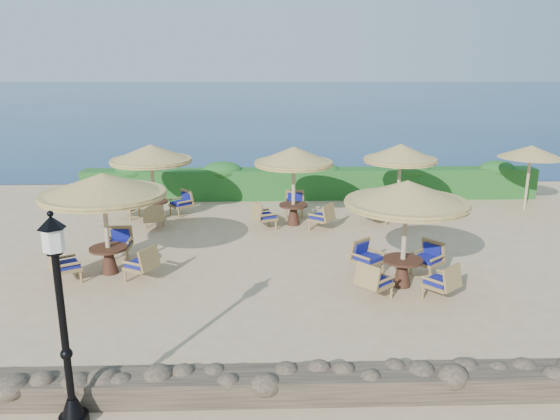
{
  "coord_description": "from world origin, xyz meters",
  "views": [
    {
      "loc": [
        -1.89,
        -14.05,
        5.36
      ],
      "look_at": [
        -1.43,
        0.71,
        1.3
      ],
      "focal_mm": 35.0,
      "sensor_mm": 36.0,
      "label": 1
    }
  ],
  "objects_px": {
    "lamp_post": "(64,332)",
    "cafe_set_2": "(152,167)",
    "cafe_set_3": "(294,170)",
    "extra_parasol": "(531,152)",
    "cafe_set_0": "(104,199)",
    "cafe_set_4": "(400,164)",
    "cafe_set_1": "(406,213)"
  },
  "relations": [
    {
      "from": "extra_parasol",
      "to": "lamp_post",
      "type": "bearing_deg",
      "value": -136.4
    },
    {
      "from": "lamp_post",
      "to": "cafe_set_2",
      "type": "bearing_deg",
      "value": 94.45
    },
    {
      "from": "cafe_set_2",
      "to": "cafe_set_3",
      "type": "xyz_separation_m",
      "value": [
        4.77,
        -0.62,
        -0.04
      ]
    },
    {
      "from": "cafe_set_4",
      "to": "cafe_set_2",
      "type": "bearing_deg",
      "value": 179.14
    },
    {
      "from": "cafe_set_3",
      "to": "cafe_set_2",
      "type": "bearing_deg",
      "value": 172.63
    },
    {
      "from": "extra_parasol",
      "to": "cafe_set_2",
      "type": "xyz_separation_m",
      "value": [
        -13.45,
        -1.01,
        -0.27
      ]
    },
    {
      "from": "lamp_post",
      "to": "cafe_set_3",
      "type": "height_order",
      "value": "lamp_post"
    },
    {
      "from": "lamp_post",
      "to": "cafe_set_0",
      "type": "xyz_separation_m",
      "value": [
        -1.11,
        6.18,
        0.43
      ]
    },
    {
      "from": "extra_parasol",
      "to": "cafe_set_4",
      "type": "bearing_deg",
      "value": -167.33
    },
    {
      "from": "cafe_set_3",
      "to": "cafe_set_4",
      "type": "xyz_separation_m",
      "value": [
        3.64,
        0.49,
        0.08
      ]
    },
    {
      "from": "lamp_post",
      "to": "cafe_set_1",
      "type": "relative_size",
      "value": 1.12
    },
    {
      "from": "extra_parasol",
      "to": "cafe_set_1",
      "type": "xyz_separation_m",
      "value": [
        -6.31,
        -6.9,
        -0.31
      ]
    },
    {
      "from": "cafe_set_3",
      "to": "cafe_set_4",
      "type": "relative_size",
      "value": 1.0
    },
    {
      "from": "cafe_set_0",
      "to": "cafe_set_2",
      "type": "height_order",
      "value": "same"
    },
    {
      "from": "lamp_post",
      "to": "cafe_set_2",
      "type": "height_order",
      "value": "lamp_post"
    },
    {
      "from": "lamp_post",
      "to": "cafe_set_4",
      "type": "distance_m",
      "value": 13.24
    },
    {
      "from": "lamp_post",
      "to": "cafe_set_3",
      "type": "relative_size",
      "value": 1.2
    },
    {
      "from": "lamp_post",
      "to": "cafe_set_2",
      "type": "xyz_separation_m",
      "value": [
        -0.85,
        10.99,
        0.35
      ]
    },
    {
      "from": "lamp_post",
      "to": "cafe_set_3",
      "type": "distance_m",
      "value": 11.09
    },
    {
      "from": "cafe_set_4",
      "to": "cafe_set_3",
      "type": "bearing_deg",
      "value": -172.33
    },
    {
      "from": "cafe_set_1",
      "to": "cafe_set_3",
      "type": "relative_size",
      "value": 1.07
    },
    {
      "from": "cafe_set_1",
      "to": "cafe_set_3",
      "type": "xyz_separation_m",
      "value": [
        -2.37,
        5.28,
        0.0
      ]
    },
    {
      "from": "extra_parasol",
      "to": "cafe_set_0",
      "type": "distance_m",
      "value": 14.89
    },
    {
      "from": "lamp_post",
      "to": "cafe_set_1",
      "type": "bearing_deg",
      "value": 39.03
    },
    {
      "from": "cafe_set_1",
      "to": "lamp_post",
      "type": "bearing_deg",
      "value": -140.97
    },
    {
      "from": "lamp_post",
      "to": "cafe_set_0",
      "type": "distance_m",
      "value": 6.29
    },
    {
      "from": "extra_parasol",
      "to": "cafe_set_3",
      "type": "relative_size",
      "value": 0.87
    },
    {
      "from": "lamp_post",
      "to": "cafe_set_0",
      "type": "bearing_deg",
      "value": 100.15
    },
    {
      "from": "cafe_set_4",
      "to": "lamp_post",
      "type": "bearing_deg",
      "value": -124.81
    },
    {
      "from": "extra_parasol",
      "to": "cafe_set_1",
      "type": "height_order",
      "value": "cafe_set_1"
    },
    {
      "from": "lamp_post",
      "to": "cafe_set_4",
      "type": "relative_size",
      "value": 1.2
    },
    {
      "from": "extra_parasol",
      "to": "cafe_set_4",
      "type": "relative_size",
      "value": 0.87
    }
  ]
}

